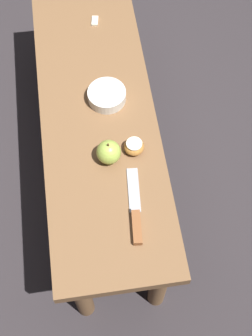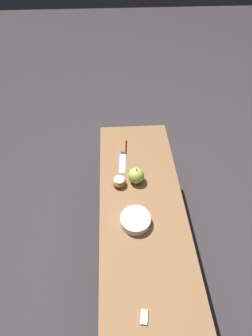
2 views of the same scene
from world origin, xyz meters
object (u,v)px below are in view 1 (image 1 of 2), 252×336
(bowl, at_px, (107,96))
(knife, at_px, (136,216))
(apple_whole, at_px, (109,152))
(wooden_bench, at_px, (97,112))
(apple_cut, at_px, (134,146))

(bowl, bearing_deg, knife, -176.07)
(apple_whole, relative_size, bowl, 0.68)
(wooden_bench, relative_size, apple_whole, 14.86)
(knife, xyz_separation_m, apple_cut, (0.22, -0.03, 0.01))
(wooden_bench, relative_size, apple_cut, 20.00)
(wooden_bench, bearing_deg, apple_cut, -155.11)
(knife, relative_size, apple_cut, 3.89)
(knife, xyz_separation_m, bowl, (0.41, 0.03, 0.01))
(apple_cut, bearing_deg, knife, 172.54)
(bowl, bearing_deg, apple_whole, 174.40)
(apple_cut, bearing_deg, apple_whole, 102.78)
(apple_whole, distance_m, apple_cut, 0.08)
(wooden_bench, bearing_deg, knife, -171.21)
(knife, height_order, bowl, bowl)
(wooden_bench, bearing_deg, bowl, -91.70)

